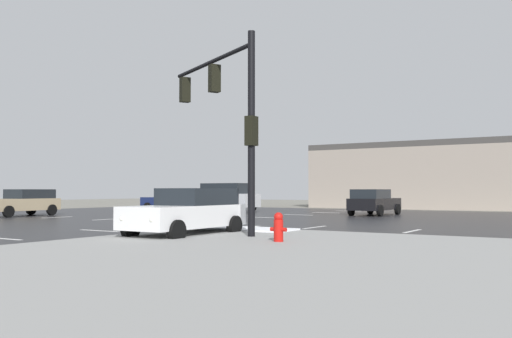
{
  "coord_description": "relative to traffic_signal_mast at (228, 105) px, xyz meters",
  "views": [
    {
      "loc": [
        16.04,
        -20.59,
        1.53
      ],
      "look_at": [
        -0.6,
        6.02,
        2.74
      ],
      "focal_mm": 39.02,
      "sensor_mm": 36.0,
      "label": 1
    }
  ],
  "objects": [
    {
      "name": "ground_plane",
      "position": [
        -5.61,
        5.67,
        -4.33
      ],
      "size": [
        120.0,
        120.0,
        0.0
      ],
      "primitive_type": "plane",
      "color": "slate"
    },
    {
      "name": "road_asphalt",
      "position": [
        -5.61,
        5.67,
        -4.32
      ],
      "size": [
        44.0,
        44.0,
        0.02
      ],
      "primitive_type": "cube",
      "color": "#232326",
      "rests_on": "ground_plane"
    },
    {
      "name": "sidewalk_corner",
      "position": [
        6.39,
        -6.33,
        -4.26
      ],
      "size": [
        18.0,
        18.0,
        0.14
      ],
      "primitive_type": "cube",
      "color": "gray",
      "rests_on": "ground_plane"
    },
    {
      "name": "snow_strip_curbside",
      "position": [
        -0.61,
        1.67,
        -4.16
      ],
      "size": [
        4.0,
        1.6,
        0.06
      ],
      "primitive_type": "cube",
      "color": "white",
      "rests_on": "sidewalk_corner"
    },
    {
      "name": "lane_markings",
      "position": [
        -4.41,
        4.29,
        -4.31
      ],
      "size": [
        36.15,
        36.15,
        0.01
      ],
      "color": "silver",
      "rests_on": "road_asphalt"
    },
    {
      "name": "traffic_signal_mast",
      "position": [
        0.0,
        0.0,
        0.0
      ],
      "size": [
        5.16,
        2.8,
        6.28
      ],
      "rotation": [
        0.0,
        0.0,
        2.67
      ],
      "color": "black",
      "rests_on": "sidewalk_corner"
    },
    {
      "name": "fire_hydrant",
      "position": [
        2.92,
        -1.75,
        -3.79
      ],
      "size": [
        0.48,
        0.26,
        0.79
      ],
      "color": "red",
      "rests_on": "sidewalk_corner"
    },
    {
      "name": "strip_building_background",
      "position": [
        -0.89,
        33.96,
        -1.53
      ],
      "size": [
        22.37,
        8.0,
        5.6
      ],
      "color": "gray",
      "rests_on": "ground_plane"
    },
    {
      "name": "sedan_tan",
      "position": [
        -18.87,
        5.78,
        -3.48
      ],
      "size": [
        2.29,
        4.64,
        1.58
      ],
      "rotation": [
        0.0,
        0.0,
        -1.5
      ],
      "color": "tan",
      "rests_on": "road_asphalt"
    },
    {
      "name": "sedan_navy",
      "position": [
        -15.11,
        15.19,
        -3.48
      ],
      "size": [
        4.59,
        2.14,
        1.58
      ],
      "rotation": [
        0.0,
        0.0,
        3.17
      ],
      "color": "#141E47",
      "rests_on": "road_asphalt"
    },
    {
      "name": "sedan_black",
      "position": [
        -1.48,
        17.7,
        -3.48
      ],
      "size": [
        2.09,
        4.57,
        1.58
      ],
      "rotation": [
        0.0,
        0.0,
        1.55
      ],
      "color": "black",
      "rests_on": "road_asphalt"
    },
    {
      "name": "suv_silver",
      "position": [
        -12.77,
        18.07,
        -3.24
      ],
      "size": [
        4.9,
        2.34,
        2.03
      ],
      "rotation": [
        0.0,
        0.0,
        3.1
      ],
      "color": "#B7BABF",
      "rests_on": "road_asphalt"
    },
    {
      "name": "sedan_white",
      "position": [
        -1.03,
        -0.75,
        -3.48
      ],
      "size": [
        2.08,
        4.56,
        1.58
      ],
      "rotation": [
        0.0,
        0.0,
        -1.55
      ],
      "color": "white",
      "rests_on": "road_asphalt"
    }
  ]
}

